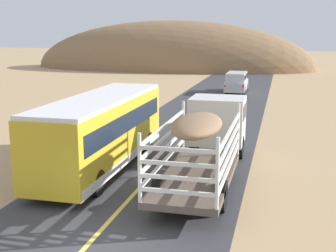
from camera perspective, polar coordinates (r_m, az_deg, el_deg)
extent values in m
plane|color=tan|center=(13.47, -10.65, -15.13)|extent=(240.00, 240.00, 0.00)
cube|color=#38383D|center=(13.47, -10.65, -15.09)|extent=(8.00, 120.00, 0.02)
cube|color=#D8CC4C|center=(13.46, -10.65, -15.04)|extent=(0.16, 117.60, 0.00)
cube|color=silver|center=(21.92, 6.18, 0.72)|extent=(2.50, 2.20, 2.20)
cube|color=#192333|center=(21.84, 6.21, 1.88)|extent=(2.53, 1.54, 0.70)
cube|color=brown|center=(17.04, 3.56, -6.39)|extent=(2.50, 6.40, 0.24)
cylinder|color=silver|center=(19.92, 1.89, -0.01)|extent=(0.12, 0.12, 2.20)
cylinder|color=silver|center=(19.57, 8.72, -0.37)|extent=(0.12, 0.12, 2.20)
cylinder|color=silver|center=(14.03, -3.55, -5.24)|extent=(0.12, 0.12, 2.20)
cylinder|color=silver|center=(13.53, 6.16, -5.95)|extent=(0.12, 0.12, 2.20)
cube|color=silver|center=(17.12, -0.41, -4.31)|extent=(0.08, 6.30, 0.12)
cube|color=silver|center=(16.71, 7.68, -4.84)|extent=(0.08, 6.30, 0.12)
cube|color=silver|center=(13.93, 1.18, -8.22)|extent=(2.40, 0.08, 0.12)
cube|color=silver|center=(17.00, -0.42, -2.89)|extent=(0.08, 6.30, 0.12)
cube|color=silver|center=(16.58, 7.72, -3.39)|extent=(0.08, 6.30, 0.12)
cube|color=silver|center=(13.79, 1.19, -6.50)|extent=(2.40, 0.08, 0.12)
cube|color=silver|center=(16.89, -0.42, -1.45)|extent=(0.08, 6.30, 0.12)
cube|color=silver|center=(16.47, 7.77, -1.91)|extent=(0.08, 6.30, 0.12)
cube|color=silver|center=(13.65, 1.20, -4.75)|extent=(2.40, 0.08, 0.12)
cube|color=silver|center=(16.79, -0.42, 0.01)|extent=(0.08, 6.30, 0.12)
cube|color=silver|center=(16.37, 7.81, -0.42)|extent=(0.08, 6.30, 0.12)
cube|color=silver|center=(13.53, 1.20, -2.97)|extent=(2.40, 0.08, 0.12)
ellipsoid|color=#8C6B4C|center=(16.52, 3.65, 0.10)|extent=(1.75, 3.84, 0.70)
cylinder|color=black|center=(22.37, 3.34, -2.28)|extent=(0.32, 1.10, 1.10)
cylinder|color=black|center=(22.08, 8.91, -2.60)|extent=(0.32, 1.10, 1.10)
cylinder|color=black|center=(16.14, -1.14, -8.01)|extent=(0.32, 1.10, 1.10)
cylinder|color=black|center=(15.74, 6.63, -8.62)|extent=(0.32, 1.10, 1.10)
cube|color=gold|center=(20.23, -8.27, -0.59)|extent=(2.50, 10.00, 2.70)
cube|color=white|center=(19.96, -8.40, 3.42)|extent=(2.45, 9.80, 0.16)
cube|color=#192333|center=(20.13, -8.31, 0.73)|extent=(2.54, 9.20, 0.80)
cube|color=silver|center=(20.51, -8.18, -3.72)|extent=(2.53, 9.80, 0.36)
cylinder|color=black|center=(23.83, -7.69, -1.60)|extent=(0.30, 1.00, 1.00)
cylinder|color=black|center=(23.12, -2.62, -1.92)|extent=(0.30, 1.00, 1.00)
cylinder|color=black|center=(18.19, -15.28, -6.26)|extent=(0.30, 1.00, 1.00)
cylinder|color=black|center=(17.25, -8.84, -6.98)|extent=(0.30, 1.00, 1.00)
cube|color=silver|center=(44.93, 8.51, 5.04)|extent=(1.90, 4.60, 0.90)
cube|color=silver|center=(44.69, 8.52, 6.10)|extent=(1.75, 3.59, 0.80)
cube|color=#192333|center=(44.69, 8.52, 6.12)|extent=(1.79, 3.22, 0.44)
cube|color=silver|center=(42.78, 8.20, 4.25)|extent=(1.86, 0.20, 0.24)
cube|color=red|center=(42.75, 7.10, 4.96)|extent=(0.16, 0.06, 0.14)
cube|color=red|center=(42.58, 9.32, 4.87)|extent=(0.16, 0.06, 0.14)
cylinder|color=black|center=(46.46, 7.66, 4.92)|extent=(0.26, 0.76, 0.76)
cylinder|color=black|center=(46.31, 9.69, 4.83)|extent=(0.26, 0.76, 0.76)
cylinder|color=black|center=(43.65, 7.24, 4.47)|extent=(0.26, 0.76, 0.76)
cylinder|color=black|center=(43.49, 9.39, 4.38)|extent=(0.26, 0.76, 0.76)
ellipsoid|color=olive|center=(71.57, 0.31, 7.19)|extent=(43.62, 17.32, 14.55)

